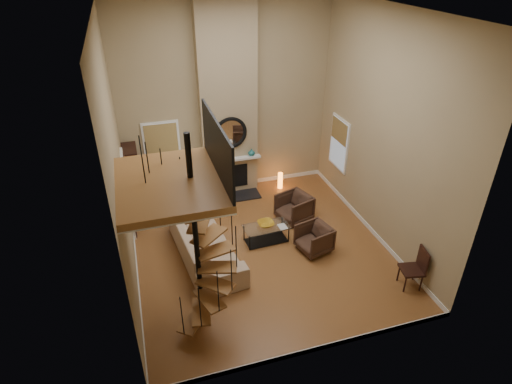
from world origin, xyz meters
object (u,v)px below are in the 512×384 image
object	(u,v)px
sofa	(204,243)
coffee_table	(266,232)
side_chair	(416,267)
floor_lamp	(180,168)
armchair_far	(316,238)
armchair_near	(296,207)
accent_lamp	(280,181)
hutch	(134,179)

from	to	relation	value
sofa	coffee_table	world-z (taller)	sofa
side_chair	floor_lamp	bearing A→B (deg)	134.76
sofa	armchair_far	bearing A→B (deg)	-107.54
sofa	armchair_far	world-z (taller)	sofa
armchair_near	accent_lamp	bearing A→B (deg)	156.67
armchair_far	side_chair	distance (m)	2.37
sofa	coffee_table	xyz separation A→B (m)	(1.60, 0.15, -0.11)
sofa	side_chair	size ratio (longest dim) A/B	2.95
hutch	armchair_far	world-z (taller)	hutch
coffee_table	armchair_near	bearing A→B (deg)	35.09
hutch	accent_lamp	distance (m)	4.34
armchair_near	coffee_table	world-z (taller)	armchair_near
armchair_far	accent_lamp	xyz separation A→B (m)	(0.20, 3.15, -0.10)
sofa	coffee_table	distance (m)	1.61
sofa	hutch	bearing A→B (deg)	21.28
hutch	floor_lamp	xyz separation A→B (m)	(1.23, -0.62, 0.46)
hutch	side_chair	xyz separation A→B (m)	(5.62, -5.05, -0.42)
armchair_far	side_chair	size ratio (longest dim) A/B	0.77
armchair_near	coffee_table	size ratio (longest dim) A/B	0.71
hutch	armchair_near	bearing A→B (deg)	-23.37
armchair_near	coffee_table	bearing A→B (deg)	-73.29
sofa	coffee_table	size ratio (longest dim) A/B	2.50
coffee_table	side_chair	bearing A→B (deg)	-43.66
sofa	armchair_near	distance (m)	2.87
accent_lamp	hutch	bearing A→B (deg)	178.69
sofa	floor_lamp	distance (m)	2.34
floor_lamp	accent_lamp	bearing A→B (deg)	9.70
sofa	accent_lamp	size ratio (longest dim) A/B	5.55
armchair_near	armchair_far	xyz separation A→B (m)	(-0.05, -1.46, 0.00)
floor_lamp	side_chair	world-z (taller)	floor_lamp
side_chair	coffee_table	bearing A→B (deg)	136.34
coffee_table	accent_lamp	distance (m)	2.77
coffee_table	side_chair	world-z (taller)	side_chair
armchair_far	accent_lamp	bearing A→B (deg)	162.34
hutch	armchair_near	distance (m)	4.54
accent_lamp	armchair_far	bearing A→B (deg)	-93.58
coffee_table	accent_lamp	xyz separation A→B (m)	(1.26, 2.47, -0.03)
hutch	sofa	distance (m)	3.12
hutch	sofa	size ratio (longest dim) A/B	0.64
accent_lamp	sofa	bearing A→B (deg)	-137.53
armchair_near	coffee_table	distance (m)	1.36
hutch	sofa	xyz separation A→B (m)	(1.42, -2.72, -0.55)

